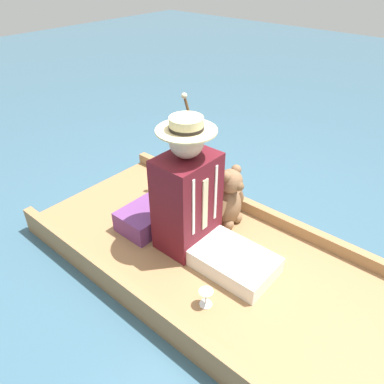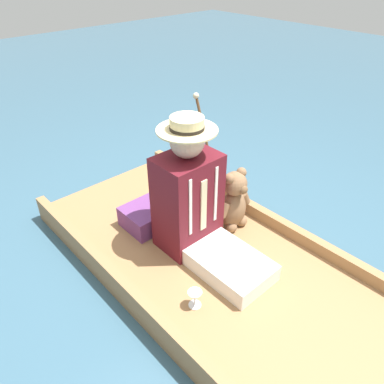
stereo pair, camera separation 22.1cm
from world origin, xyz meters
The scene contains 7 objects.
ground_plane centered at (0.00, 0.00, 0.00)m, with size 16.00×16.00×0.00m, color #385B70.
punt_boat centered at (0.00, 0.00, 0.06)m, with size 1.15×2.46×0.19m.
seat_cushion centered at (0.05, -0.52, 0.17)m, with size 0.40×0.28×0.14m.
seated_person centered at (0.00, -0.13, 0.43)m, with size 0.37×0.78×0.86m.
teddy_bear centered at (-0.34, -0.12, 0.31)m, with size 0.31×0.18×0.44m.
wine_glass centered at (0.32, 0.21, 0.18)m, with size 0.08×0.08×0.10m.
walking_cane centered at (-0.48, -0.54, 0.56)m, with size 0.04×0.30×0.78m.
Camera 1 is at (1.39, 1.04, 1.73)m, focal length 35.00 mm.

